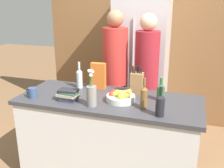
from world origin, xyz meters
name	(u,v)px	position (x,y,z in m)	size (l,w,h in m)	color
kitchen_island	(109,138)	(0.00, 0.00, 0.45)	(1.82, 0.74, 0.90)	silver
back_wall_wood	(144,36)	(0.00, 1.65, 1.30)	(3.02, 0.12, 2.60)	brown
refrigerator	(141,62)	(0.05, 1.29, 0.98)	(0.72, 0.63, 1.96)	#B7B7BC
fruit_bowl	(120,97)	(0.12, -0.04, 0.94)	(0.28, 0.28, 0.10)	silver
knife_block	(137,83)	(0.23, 0.20, 1.02)	(0.12, 0.10, 0.31)	olive
flower_vase	(92,94)	(-0.09, -0.23, 1.01)	(0.09, 0.09, 0.35)	gray
cereal_box	(98,76)	(-0.21, 0.25, 1.04)	(0.16, 0.06, 0.29)	orange
coffee_mug	(32,93)	(-0.74, -0.21, 0.95)	(0.12, 0.08, 0.10)	#334770
book_stack	(68,95)	(-0.36, -0.17, 0.95)	(0.21, 0.15, 0.11)	#2D334C
bottle_oil	(160,104)	(0.53, -0.26, 1.00)	(0.08, 0.08, 0.26)	black
bottle_vinegar	(144,96)	(0.37, -0.13, 1.01)	(0.07, 0.07, 0.28)	brown
bottle_wine	(161,91)	(0.49, 0.11, 0.99)	(0.08, 0.08, 0.23)	#286633
bottle_water	(79,78)	(-0.42, 0.21, 1.01)	(0.07, 0.07, 0.29)	#B2BCC1
person_at_sink	(115,72)	(-0.15, 0.68, 0.98)	(0.30, 0.30, 1.72)	#383842
person_in_blue	(146,76)	(0.24, 0.68, 0.97)	(0.28, 0.28, 1.69)	#383842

